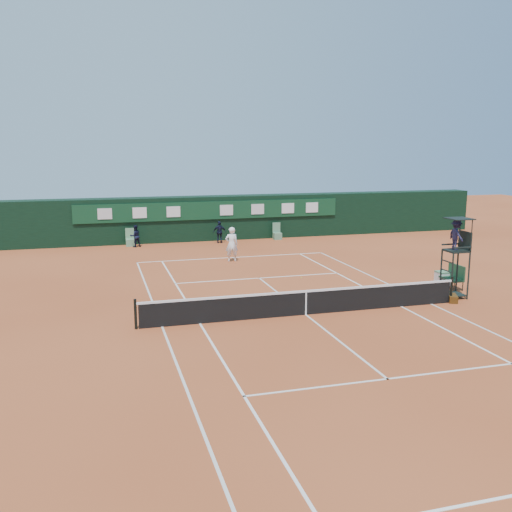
% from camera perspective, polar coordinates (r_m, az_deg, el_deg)
% --- Properties ---
extents(ground, '(90.00, 90.00, 0.00)m').
position_cam_1_polar(ground, '(22.08, 4.99, -5.87)').
color(ground, '#B5532A').
rests_on(ground, ground).
extents(court_lines, '(11.05, 23.85, 0.01)m').
position_cam_1_polar(court_lines, '(22.08, 4.99, -5.86)').
color(court_lines, white).
rests_on(court_lines, ground).
extents(tennis_net, '(12.90, 0.10, 1.10)m').
position_cam_1_polar(tennis_net, '(21.94, 5.01, -4.60)').
color(tennis_net, black).
rests_on(tennis_net, ground).
extents(back_wall, '(40.00, 1.65, 3.00)m').
position_cam_1_polar(back_wall, '(39.51, -4.66, 3.83)').
color(back_wall, black).
rests_on(back_wall, ground).
extents(linesman_chair_left, '(0.55, 0.50, 1.15)m').
position_cam_1_polar(linesman_chair_left, '(37.76, -12.47, 1.46)').
color(linesman_chair_left, '#61956F').
rests_on(linesman_chair_left, ground).
extents(linesman_chair_right, '(0.55, 0.50, 1.15)m').
position_cam_1_polar(linesman_chair_right, '(39.59, 2.13, 2.14)').
color(linesman_chair_right, '#588764').
rests_on(linesman_chair_right, ground).
extents(umpire_chair, '(0.96, 0.95, 3.42)m').
position_cam_1_polar(umpire_chair, '(25.33, 19.42, 1.43)').
color(umpire_chair, black).
rests_on(umpire_chair, ground).
extents(player_bench, '(0.55, 1.20, 1.10)m').
position_cam_1_polar(player_bench, '(27.37, 19.17, -1.86)').
color(player_bench, '#193F26').
rests_on(player_bench, ground).
extents(tennis_bag, '(0.63, 0.85, 0.29)m').
position_cam_1_polar(tennis_bag, '(25.14, 19.03, -4.01)').
color(tennis_bag, black).
rests_on(tennis_bag, ground).
extents(cooler, '(0.57, 0.57, 0.65)m').
position_cam_1_polar(cooler, '(27.94, 18.15, -2.10)').
color(cooler, silver).
rests_on(cooler, ground).
extents(tennis_ball, '(0.06, 0.06, 0.06)m').
position_cam_1_polar(tennis_ball, '(28.05, 4.56, -2.15)').
color(tennis_ball, gold).
rests_on(tennis_ball, ground).
extents(player, '(0.74, 0.52, 1.95)m').
position_cam_1_polar(player, '(31.87, -2.45, 1.18)').
color(player, white).
rests_on(player, ground).
extents(ball_kid_left, '(0.82, 0.72, 1.42)m').
position_cam_1_polar(ball_kid_left, '(37.27, -11.98, 1.97)').
color(ball_kid_left, black).
rests_on(ball_kid_left, ground).
extents(ball_kid_right, '(0.92, 0.52, 1.47)m').
position_cam_1_polar(ball_kid_right, '(38.03, -3.66, 2.40)').
color(ball_kid_right, black).
rests_on(ball_kid_right, ground).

